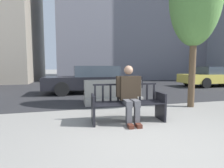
{
  "coord_description": "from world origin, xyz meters",
  "views": [
    {
      "loc": [
        -1.38,
        -2.57,
        1.28
      ],
      "look_at": [
        -0.0,
        2.72,
        0.75
      ],
      "focal_mm": 28.0,
      "sensor_mm": 36.0,
      "label": 1
    }
  ],
  "objects_px": {
    "seated_person": "(129,93)",
    "street_bench": "(128,105)",
    "jersey_barrier_centre": "(113,94)",
    "car_taxi_near": "(214,77)",
    "car_sedan_far": "(93,79)"
  },
  "relations": [
    {
      "from": "jersey_barrier_centre",
      "to": "car_taxi_near",
      "type": "xyz_separation_m",
      "value": [
        7.99,
        3.72,
        0.31
      ]
    },
    {
      "from": "seated_person",
      "to": "jersey_barrier_centre",
      "type": "height_order",
      "value": "seated_person"
    },
    {
      "from": "seated_person",
      "to": "street_bench",
      "type": "bearing_deg",
      "value": 101.82
    },
    {
      "from": "seated_person",
      "to": "jersey_barrier_centre",
      "type": "relative_size",
      "value": 0.65
    },
    {
      "from": "jersey_barrier_centre",
      "to": "seated_person",
      "type": "bearing_deg",
      "value": -94.72
    },
    {
      "from": "street_bench",
      "to": "car_sedan_far",
      "type": "relative_size",
      "value": 0.36
    },
    {
      "from": "street_bench",
      "to": "seated_person",
      "type": "xyz_separation_m",
      "value": [
        0.01,
        -0.06,
        0.29
      ]
    },
    {
      "from": "street_bench",
      "to": "car_sedan_far",
      "type": "distance_m",
      "value": 4.9
    },
    {
      "from": "car_taxi_near",
      "to": "car_sedan_far",
      "type": "bearing_deg",
      "value": -174.04
    },
    {
      "from": "seated_person",
      "to": "car_sedan_far",
      "type": "distance_m",
      "value": 4.96
    },
    {
      "from": "street_bench",
      "to": "seated_person",
      "type": "distance_m",
      "value": 0.3
    },
    {
      "from": "car_taxi_near",
      "to": "seated_person",
      "type": "bearing_deg",
      "value": -144.52
    },
    {
      "from": "street_bench",
      "to": "jersey_barrier_centre",
      "type": "bearing_deg",
      "value": 84.81
    },
    {
      "from": "jersey_barrier_centre",
      "to": "street_bench",
      "type": "bearing_deg",
      "value": -95.19
    },
    {
      "from": "street_bench",
      "to": "jersey_barrier_centre",
      "type": "distance_m",
      "value": 2.05
    }
  ]
}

